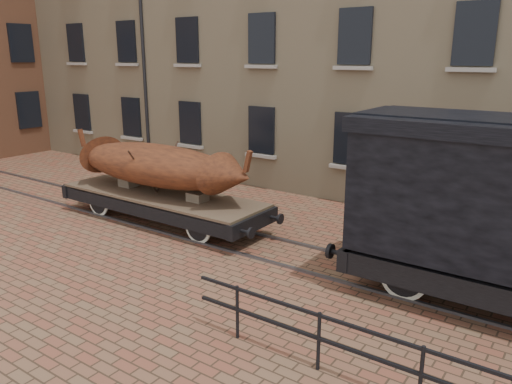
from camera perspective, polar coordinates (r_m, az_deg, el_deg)
The scene contains 4 objects.
ground at distance 13.57m, azimuth -2.54°, elevation -5.51°, with size 90.00×90.00×0.00m, color brown.
rail_track at distance 13.56m, azimuth -2.55°, elevation -5.39°, with size 30.00×1.52×0.06m.
flatcar_wagon at distance 15.06m, azimuth -10.71°, elevation -0.80°, with size 7.55×2.05×1.14m.
iron_boat at distance 14.95m, azimuth -11.43°, elevation 3.08°, with size 6.91×2.01×1.64m.
Camera 1 is at (7.77, -10.03, 4.83)m, focal length 35.00 mm.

